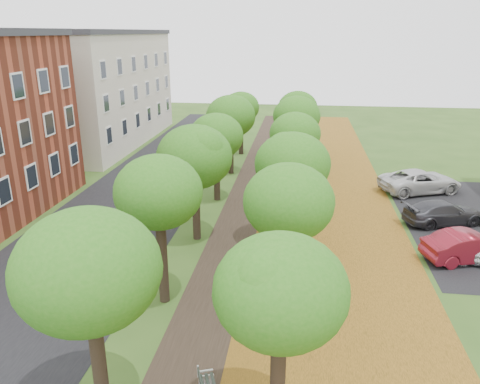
% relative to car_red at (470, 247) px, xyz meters
% --- Properties ---
extents(street_asphalt, '(8.00, 70.00, 0.01)m').
position_rel_car_red_xyz_m(street_asphalt, '(-18.50, 3.79, -0.72)').
color(street_asphalt, black).
rests_on(street_asphalt, ground).
extents(footpath, '(3.20, 70.00, 0.01)m').
position_rel_car_red_xyz_m(footpath, '(-11.00, 3.79, -0.72)').
color(footpath, black).
rests_on(footpath, ground).
extents(leaf_verge, '(7.50, 70.00, 0.01)m').
position_rel_car_red_xyz_m(leaf_verge, '(-6.00, 3.79, -0.72)').
color(leaf_verge, '#97611C').
rests_on(leaf_verge, ground).
extents(tree_row_west, '(3.47, 33.47, 5.78)m').
position_rel_car_red_xyz_m(tree_row_west, '(-13.20, 3.79, 3.54)').
color(tree_row_west, black).
rests_on(tree_row_west, ground).
extents(tree_row_east, '(3.47, 33.47, 5.78)m').
position_rel_car_red_xyz_m(tree_row_east, '(-8.40, 3.79, 3.54)').
color(tree_row_east, black).
rests_on(tree_row_east, ground).
extents(building_cream, '(10.30, 20.30, 10.40)m').
position_rel_car_red_xyz_m(building_cream, '(-28.00, 21.79, 4.49)').
color(building_cream, beige).
rests_on(building_cream, ground).
extents(car_red, '(4.63, 2.72, 1.44)m').
position_rel_car_red_xyz_m(car_red, '(0.00, 0.00, 0.00)').
color(car_red, maroon).
rests_on(car_red, ground).
extents(car_grey, '(4.83, 3.15, 1.30)m').
position_rel_car_red_xyz_m(car_grey, '(0.00, 4.53, -0.07)').
color(car_grey, '#37373C').
rests_on(car_grey, ground).
extents(car_white, '(5.97, 4.26, 1.51)m').
position_rel_car_red_xyz_m(car_white, '(0.00, 10.07, 0.03)').
color(car_white, silver).
rests_on(car_white, ground).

